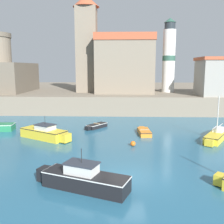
# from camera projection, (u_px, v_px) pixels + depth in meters

# --- Properties ---
(ground_plane) EXTENTS (200.00, 200.00, 0.00)m
(ground_plane) POSITION_uv_depth(u_px,v_px,m) (127.00, 178.00, 17.84)
(ground_plane) COLOR #28607F
(quay_seawall) EXTENTS (120.00, 40.00, 2.99)m
(quay_seawall) POSITION_uv_depth(u_px,v_px,m) (124.00, 94.00, 59.54)
(quay_seawall) COLOR gray
(quay_seawall) RESTS_ON ground
(motorboat_black_0) EXTENTS (6.21, 3.46, 2.57)m
(motorboat_black_0) POSITION_uv_depth(u_px,v_px,m) (83.00, 179.00, 16.20)
(motorboat_black_0) COLOR black
(motorboat_black_0) RESTS_ON ground
(dinghy_black_1) EXTENTS (2.65, 3.15, 0.59)m
(dinghy_black_1) POSITION_uv_depth(u_px,v_px,m) (96.00, 126.00, 32.54)
(dinghy_black_1) COLOR black
(dinghy_black_1) RESTS_ON ground
(motorboat_yellow_2) EXTENTS (6.00, 4.26, 2.45)m
(motorboat_yellow_2) POSITION_uv_depth(u_px,v_px,m) (45.00, 133.00, 27.67)
(motorboat_yellow_2) COLOR yellow
(motorboat_yellow_2) RESTS_ON ground
(sailboat_yellow_3) EXTENTS (4.43, 6.14, 4.59)m
(sailboat_yellow_3) POSITION_uv_depth(u_px,v_px,m) (217.00, 135.00, 27.51)
(sailboat_yellow_3) COLOR yellow
(sailboat_yellow_3) RESTS_ON ground
(dinghy_orange_7) EXTENTS (1.44, 3.69, 0.59)m
(dinghy_orange_7) POSITION_uv_depth(u_px,v_px,m) (144.00, 132.00, 29.58)
(dinghy_orange_7) COLOR orange
(dinghy_orange_7) RESTS_ON ground
(mooring_buoy) EXTENTS (0.50, 0.50, 0.50)m
(mooring_buoy) POSITION_uv_depth(u_px,v_px,m) (133.00, 144.00, 25.04)
(mooring_buoy) COLOR orange
(mooring_buoy) RESTS_ON ground
(church) EXTENTS (14.29, 14.57, 16.97)m
(church) POSITION_uv_depth(u_px,v_px,m) (119.00, 61.00, 49.30)
(church) COLOR gray
(church) RESTS_ON quay_seawall
(lighthouse) EXTENTS (2.28, 2.28, 13.06)m
(lighthouse) POSITION_uv_depth(u_px,v_px,m) (169.00, 57.00, 47.08)
(lighthouse) COLOR silver
(lighthouse) RESTS_ON quay_seawall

